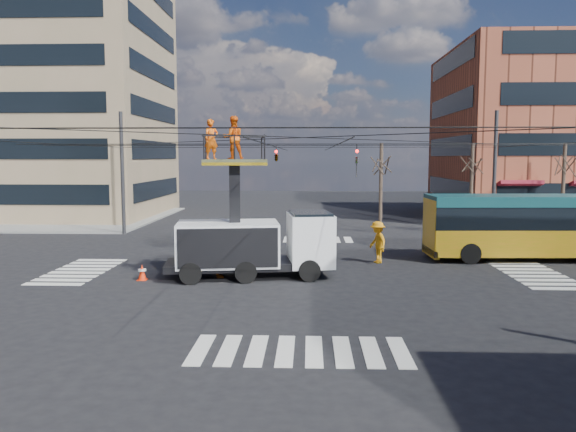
{
  "coord_description": "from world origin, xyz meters",
  "views": [
    {
      "loc": [
        0.25,
        -24.26,
        5.07
      ],
      "look_at": [
        -0.75,
        1.27,
        2.38
      ],
      "focal_mm": 35.0,
      "sensor_mm": 36.0,
      "label": 1
    }
  ],
  "objects_px": {
    "city_bus": "(543,225)",
    "traffic_cone": "(142,272)",
    "flagger": "(378,242)",
    "worker_ground": "(219,259)",
    "utility_truck": "(254,227)"
  },
  "relations": [
    {
      "from": "utility_truck",
      "to": "city_bus",
      "type": "relative_size",
      "value": 0.64
    },
    {
      "from": "traffic_cone",
      "to": "utility_truck",
      "type": "bearing_deg",
      "value": 10.46
    },
    {
      "from": "traffic_cone",
      "to": "city_bus",
      "type": "bearing_deg",
      "value": 16.45
    },
    {
      "from": "worker_ground",
      "to": "flagger",
      "type": "distance_m",
      "value": 7.95
    },
    {
      "from": "traffic_cone",
      "to": "worker_ground",
      "type": "bearing_deg",
      "value": 10.34
    },
    {
      "from": "city_bus",
      "to": "worker_ground",
      "type": "distance_m",
      "value": 16.14
    },
    {
      "from": "traffic_cone",
      "to": "flagger",
      "type": "xyz_separation_m",
      "value": [
        10.18,
        4.18,
        0.68
      ]
    },
    {
      "from": "worker_ground",
      "to": "flagger",
      "type": "height_order",
      "value": "flagger"
    },
    {
      "from": "traffic_cone",
      "to": "worker_ground",
      "type": "xyz_separation_m",
      "value": [
        3.1,
        0.57,
        0.48
      ]
    },
    {
      "from": "utility_truck",
      "to": "worker_ground",
      "type": "distance_m",
      "value": 2.0
    },
    {
      "from": "city_bus",
      "to": "traffic_cone",
      "type": "relative_size",
      "value": 17.41
    },
    {
      "from": "city_bus",
      "to": "traffic_cone",
      "type": "bearing_deg",
      "value": -165.75
    },
    {
      "from": "utility_truck",
      "to": "flagger",
      "type": "bearing_deg",
      "value": 22.35
    },
    {
      "from": "city_bus",
      "to": "traffic_cone",
      "type": "xyz_separation_m",
      "value": [
        -18.46,
        -5.45,
        -1.4
      ]
    },
    {
      "from": "utility_truck",
      "to": "city_bus",
      "type": "bearing_deg",
      "value": 9.95
    }
  ]
}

